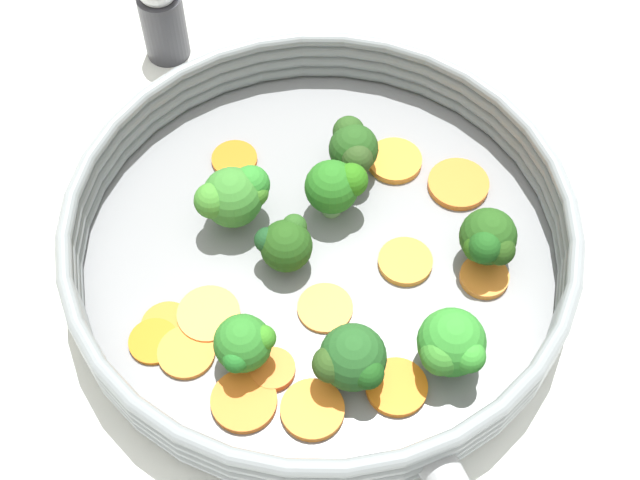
% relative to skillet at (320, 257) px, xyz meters
% --- Properties ---
extents(ground_plane, '(4.00, 4.00, 0.00)m').
position_rel_skillet_xyz_m(ground_plane, '(0.00, 0.00, -0.01)').
color(ground_plane, white).
extents(skillet, '(0.36, 0.36, 0.02)m').
position_rel_skillet_xyz_m(skillet, '(0.00, 0.00, 0.00)').
color(skillet, gray).
rests_on(skillet, ground_plane).
extents(skillet_rim_wall, '(0.37, 0.37, 0.05)m').
position_rel_skillet_xyz_m(skillet_rim_wall, '(0.00, 0.00, 0.03)').
color(skillet_rim_wall, gray).
rests_on(skillet_rim_wall, skillet).
extents(skillet_rivet_left, '(0.01, 0.01, 0.01)m').
position_rel_skillet_xyz_m(skillet_rivet_left, '(-0.08, -0.15, 0.01)').
color(skillet_rivet_left, gray).
rests_on(skillet_rivet_left, skillet).
extents(skillet_rivet_right, '(0.01, 0.01, 0.01)m').
position_rel_skillet_xyz_m(skillet_rivet_right, '(-0.00, -0.17, 0.01)').
color(skillet_rivet_right, gray).
rests_on(skillet_rivet_right, skillet).
extents(carrot_slice_0, '(0.05, 0.05, 0.00)m').
position_rel_skillet_xyz_m(carrot_slice_0, '(-0.12, 0.02, 0.01)').
color(carrot_slice_0, orange).
rests_on(carrot_slice_0, skillet).
extents(carrot_slice_1, '(0.04, 0.04, 0.00)m').
position_rel_skillet_xyz_m(carrot_slice_1, '(-0.00, 0.11, 0.01)').
color(carrot_slice_1, orange).
rests_on(carrot_slice_1, skillet).
extents(carrot_slice_2, '(0.06, 0.06, 0.00)m').
position_rel_skillet_xyz_m(carrot_slice_2, '(-0.03, -0.04, 0.01)').
color(carrot_slice_2, orange).
rests_on(carrot_slice_2, skillet).
extents(carrot_slice_3, '(0.05, 0.05, 0.00)m').
position_rel_skillet_xyz_m(carrot_slice_3, '(-0.14, 0.01, 0.01)').
color(carrot_slice_3, orange).
rests_on(carrot_slice_3, skillet).
extents(carrot_slice_4, '(0.06, 0.06, 0.01)m').
position_rel_skillet_xyz_m(carrot_slice_4, '(-0.10, 0.01, 0.01)').
color(carrot_slice_4, '#F98D3F').
rests_on(carrot_slice_4, skillet).
extents(carrot_slice_5, '(0.06, 0.06, 0.01)m').
position_rel_skillet_xyz_m(carrot_slice_5, '(0.10, 0.03, 0.01)').
color(carrot_slice_5, orange).
rests_on(carrot_slice_5, skillet).
extents(carrot_slice_6, '(0.05, 0.05, 0.01)m').
position_rel_skillet_xyz_m(carrot_slice_6, '(-0.03, -0.12, 0.01)').
color(carrot_slice_6, orange).
rests_on(carrot_slice_6, skillet).
extents(carrot_slice_7, '(0.06, 0.06, 0.01)m').
position_rel_skillet_xyz_m(carrot_slice_7, '(0.04, -0.05, 0.01)').
color(carrot_slice_7, orange).
rests_on(carrot_slice_7, skillet).
extents(carrot_slice_8, '(0.06, 0.06, 0.00)m').
position_rel_skillet_xyz_m(carrot_slice_8, '(-0.12, -0.01, 0.01)').
color(carrot_slice_8, orange).
rests_on(carrot_slice_8, skillet).
extents(carrot_slice_9, '(0.05, 0.05, 0.01)m').
position_rel_skillet_xyz_m(carrot_slice_9, '(0.12, -0.02, 0.01)').
color(carrot_slice_9, orange).
rests_on(carrot_slice_9, skillet).
extents(carrot_slice_10, '(0.06, 0.06, 0.01)m').
position_rel_skillet_xyz_m(carrot_slice_10, '(-0.08, -0.10, 0.01)').
color(carrot_slice_10, orange).
rests_on(carrot_slice_10, skillet).
extents(carrot_slice_11, '(0.04, 0.04, 0.01)m').
position_rel_skillet_xyz_m(carrot_slice_11, '(-0.09, -0.06, 0.01)').
color(carrot_slice_11, orange).
rests_on(carrot_slice_11, skillet).
extents(carrot_slice_12, '(0.04, 0.04, 0.01)m').
position_rel_skillet_xyz_m(carrot_slice_12, '(0.08, -0.09, 0.01)').
color(carrot_slice_12, orange).
rests_on(carrot_slice_12, skillet).
extents(carrot_slice_13, '(0.06, 0.06, 0.01)m').
position_rel_skillet_xyz_m(carrot_slice_13, '(-0.11, -0.06, 0.01)').
color(carrot_slice_13, orange).
rests_on(carrot_slice_13, skillet).
extents(broccoli_floret_0, '(0.04, 0.04, 0.04)m').
position_rel_skillet_xyz_m(broccoli_floret_0, '(-0.03, 0.01, 0.03)').
color(broccoli_floret_0, '#82AA5B').
rests_on(broccoli_floret_0, skillet).
extents(broccoli_floret_1, '(0.05, 0.05, 0.05)m').
position_rel_skillet_xyz_m(broccoli_floret_1, '(-0.05, -0.09, 0.04)').
color(broccoli_floret_1, '#7EAF6B').
rests_on(broccoli_floret_1, skillet).
extents(broccoli_floret_2, '(0.04, 0.05, 0.05)m').
position_rel_skillet_xyz_m(broccoli_floret_2, '(0.09, -0.08, 0.04)').
color(broccoli_floret_2, '#7F9C54').
rests_on(broccoli_floret_2, skillet).
extents(broccoli_floret_3, '(0.06, 0.04, 0.05)m').
position_rel_skillet_xyz_m(broccoli_floret_3, '(-0.03, 0.06, 0.04)').
color(broccoli_floret_3, '#7BA05E').
rests_on(broccoli_floret_3, skillet).
extents(broccoli_floret_4, '(0.04, 0.05, 0.05)m').
position_rel_skillet_xyz_m(broccoli_floret_4, '(0.07, 0.04, 0.04)').
color(broccoli_floret_4, '#79A24D').
rests_on(broccoli_floret_4, skillet).
extents(broccoli_floret_5, '(0.04, 0.04, 0.05)m').
position_rel_skillet_xyz_m(broccoli_floret_5, '(-0.10, -0.04, 0.03)').
color(broccoli_floret_5, '#7CAF61').
rests_on(broccoli_floret_5, skillet).
extents(broccoli_floret_6, '(0.05, 0.05, 0.05)m').
position_rel_skillet_xyz_m(broccoli_floret_6, '(0.01, -0.13, 0.04)').
color(broccoli_floret_6, '#75A55E').
rests_on(broccoli_floret_6, skillet).
extents(broccoli_floret_7, '(0.05, 0.04, 0.05)m').
position_rel_skillet_xyz_m(broccoli_floret_7, '(0.03, 0.02, 0.04)').
color(broccoli_floret_7, '#7EB16E').
rests_on(broccoli_floret_7, skillet).
extents(salt_shaker, '(0.04, 0.04, 0.09)m').
position_rel_skillet_xyz_m(salt_shaker, '(0.03, 0.26, 0.04)').
color(salt_shaker, '#333338').
rests_on(salt_shaker, ground_plane).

